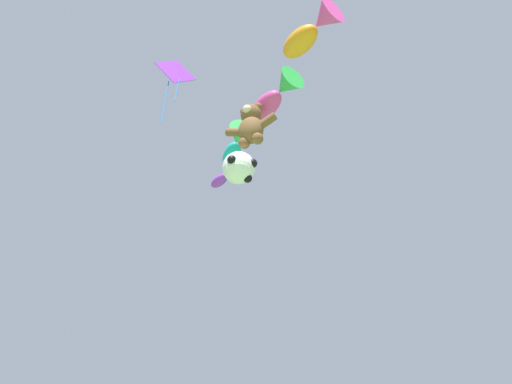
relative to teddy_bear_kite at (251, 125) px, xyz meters
name	(u,v)px	position (x,y,z in m)	size (l,w,h in m)	color
teddy_bear_kite	(251,125)	(0.00, 0.00, 0.00)	(1.83, 0.81, 1.86)	brown
soccer_ball_kite	(239,168)	(-0.43, 0.09, -1.65)	(1.13, 1.12, 1.04)	white
fish_kite_tangerine	(312,30)	(2.81, -1.65, 1.26)	(2.24, 1.65, 0.94)	orange
fish_kite_magenta	(276,95)	(0.86, 0.15, 1.23)	(2.31, 1.82, 0.94)	#E53F9E
fish_kite_teal	(235,146)	(-1.27, 1.32, 0.79)	(1.94, 2.14, 0.81)	#19ADB2
fish_kite_violet	(225,176)	(-2.83, 3.44, 1.64)	(1.59, 1.07, 0.58)	purple
diamond_kite	(175,74)	(-2.25, -1.46, 2.22)	(0.97, 1.24, 3.38)	purple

